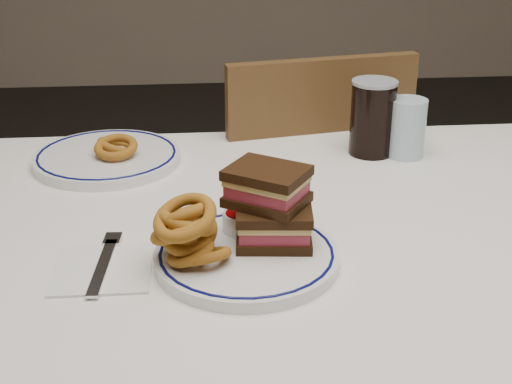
{
  "coord_description": "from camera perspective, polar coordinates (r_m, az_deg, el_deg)",
  "views": [
    {
      "loc": [
        -0.16,
        -1.02,
        1.27
      ],
      "look_at": [
        -0.08,
        -0.11,
        0.85
      ],
      "focal_mm": 50.0,
      "sensor_mm": 36.0,
      "label": 1
    }
  ],
  "objects": [
    {
      "name": "onion_rings_main",
      "position": [
        0.99,
        -5.48,
        -3.01
      ],
      "size": [
        0.12,
        0.12,
        0.12
      ],
      "color": "brown",
      "rests_on": "main_plate"
    },
    {
      "name": "ketchup_ramekin",
      "position": [
        1.07,
        -1.32,
        -2.32
      ],
      "size": [
        0.05,
        0.05,
        0.03
      ],
      "color": "white",
      "rests_on": "main_plate"
    },
    {
      "name": "far_plate",
      "position": [
        1.4,
        -11.82,
        2.74
      ],
      "size": [
        0.28,
        0.28,
        0.02
      ],
      "color": "white",
      "rests_on": "dining_table"
    },
    {
      "name": "reuben_sandwich",
      "position": [
        1.03,
        1.17,
        -1.11
      ],
      "size": [
        0.14,
        0.13,
        0.11
      ],
      "color": "black",
      "rests_on": "main_plate"
    },
    {
      "name": "napkin_fork",
      "position": [
        1.04,
        -12.13,
        -5.93
      ],
      "size": [
        0.14,
        0.18,
        0.01
      ],
      "color": "silver",
      "rests_on": "dining_table"
    },
    {
      "name": "main_plate",
      "position": [
        1.03,
        -0.78,
        -5.15
      ],
      "size": [
        0.27,
        0.27,
        0.02
      ],
      "color": "white",
      "rests_on": "dining_table"
    },
    {
      "name": "beer_mug",
      "position": [
        1.42,
        9.42,
        5.96
      ],
      "size": [
        0.13,
        0.09,
        0.15
      ],
      "color": "black",
      "rests_on": "dining_table"
    },
    {
      "name": "water_glass",
      "position": [
        1.42,
        11.96,
        5.03
      ],
      "size": [
        0.07,
        0.07,
        0.12
      ],
      "primitive_type": "cylinder",
      "color": "#AAC9DC",
      "rests_on": "dining_table"
    },
    {
      "name": "chair_far",
      "position": [
        1.75,
        3.64,
        -1.79
      ],
      "size": [
        0.49,
        0.49,
        0.91
      ],
      "color": "#472D17",
      "rests_on": "floor"
    },
    {
      "name": "dining_table",
      "position": [
        1.21,
        3.48,
        -6.62
      ],
      "size": [
        1.27,
        0.87,
        0.75
      ],
      "color": "silver",
      "rests_on": "floor"
    },
    {
      "name": "onion_rings_far",
      "position": [
        1.39,
        -11.11,
        3.59
      ],
      "size": [
        0.09,
        0.11,
        0.05
      ],
      "color": "brown",
      "rests_on": "far_plate"
    }
  ]
}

